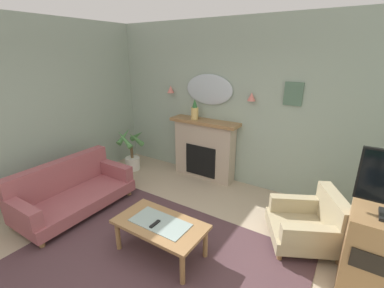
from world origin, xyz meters
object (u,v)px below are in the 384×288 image
object	(u,v)px
mantel_vase_left	(195,111)
tv_remote	(155,224)
floral_couch	(71,190)
wall_mirror	(209,90)
framed_picture	(293,94)
fireplace	(204,150)
potted_plant_corner_palm	(132,151)
wall_sconce_left	(171,89)
wall_sconce_right	(252,97)
coffee_table	(160,227)
armchair_near_fireplace	(311,223)

from	to	relation	value
mantel_vase_left	tv_remote	xyz separation A→B (m)	(0.83, -2.18, -0.87)
floral_couch	wall_mirror	bearing A→B (deg)	63.14
floral_couch	tv_remote	bearing A→B (deg)	-2.53
framed_picture	tv_remote	bearing A→B (deg)	-110.20
fireplace	mantel_vase_left	distance (m)	0.78
wall_mirror	potted_plant_corner_palm	distance (m)	2.05
wall_sconce_left	mantel_vase_left	bearing A→B (deg)	-10.46
wall_sconce_right	potted_plant_corner_palm	distance (m)	2.68
coffee_table	wall_sconce_left	bearing A→B (deg)	123.99
wall_sconce_left	tv_remote	bearing A→B (deg)	-57.19
wall_sconce_left	framed_picture	size ratio (longest dim) A/B	0.39
framed_picture	floral_couch	world-z (taller)	framed_picture
tv_remote	armchair_near_fireplace	xyz separation A→B (m)	(1.52, 1.25, -0.15)
coffee_table	floral_couch	distance (m)	1.81
framed_picture	potted_plant_corner_palm	world-z (taller)	framed_picture
fireplace	floral_couch	xyz separation A→B (m)	(-1.15, -2.13, -0.25)
floral_couch	armchair_near_fireplace	xyz separation A→B (m)	(3.30, 1.17, -0.01)
wall_sconce_left	wall_sconce_right	bearing A→B (deg)	0.00
tv_remote	armchair_near_fireplace	size ratio (longest dim) A/B	0.15
coffee_table	floral_couch	size ratio (longest dim) A/B	0.64
fireplace	tv_remote	distance (m)	2.30
wall_mirror	coffee_table	xyz separation A→B (m)	(0.66, -2.28, -1.33)
floral_couch	armchair_near_fireplace	distance (m)	3.50
fireplace	wall_sconce_right	world-z (taller)	wall_sconce_right
armchair_near_fireplace	fireplace	bearing A→B (deg)	156.01
fireplace	coffee_table	xyz separation A→B (m)	(0.66, -2.14, -0.19)
wall_mirror	tv_remote	world-z (taller)	wall_mirror
fireplace	wall_sconce_left	world-z (taller)	wall_sconce_left
armchair_near_fireplace	wall_sconce_left	bearing A→B (deg)	160.73
wall_sconce_right	framed_picture	xyz separation A→B (m)	(0.65, 0.06, 0.09)
framed_picture	coffee_table	xyz separation A→B (m)	(-0.84, -2.29, -1.37)
floral_couch	armchair_near_fireplace	world-z (taller)	floral_couch
mantel_vase_left	armchair_near_fireplace	xyz separation A→B (m)	(2.35, -0.93, -1.02)
wall_sconce_left	coffee_table	xyz separation A→B (m)	(1.51, -2.23, -1.28)
wall_sconce_right	wall_sconce_left	bearing A→B (deg)	180.00
wall_sconce_left	floral_couch	distance (m)	2.61
floral_couch	coffee_table	bearing A→B (deg)	-0.39
wall_mirror	framed_picture	distance (m)	1.50
mantel_vase_left	wall_mirror	size ratio (longest dim) A/B	0.40
coffee_table	armchair_near_fireplace	xyz separation A→B (m)	(1.49, 1.18, -0.08)
coffee_table	tv_remote	distance (m)	0.10
framed_picture	armchair_near_fireplace	size ratio (longest dim) A/B	0.33
wall_sconce_left	wall_sconce_right	size ratio (longest dim) A/B	1.00
wall_mirror	floral_couch	size ratio (longest dim) A/B	0.56
wall_sconce_right	fireplace	bearing A→B (deg)	-173.84
mantel_vase_left	wall_sconce_right	world-z (taller)	wall_sconce_right
framed_picture	floral_couch	bearing A→B (deg)	-139.29
wall_mirror	potted_plant_corner_palm	size ratio (longest dim) A/B	1.06
mantel_vase_left	wall_sconce_left	world-z (taller)	wall_sconce_left
wall_mirror	floral_couch	world-z (taller)	wall_mirror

